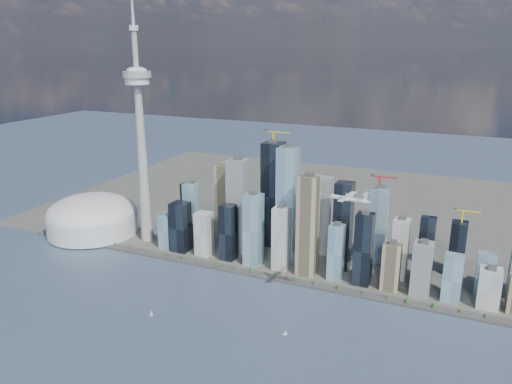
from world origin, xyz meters
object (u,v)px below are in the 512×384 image
at_px(airplane, 349,198).
at_px(sailboat_east, 285,333).
at_px(dome_stadium, 92,217).
at_px(sailboat_west, 151,314).
at_px(needle_tower, 141,134).

xyz_separation_m(airplane, sailboat_east, (-69.84, -65.64, -198.51)).
height_order(dome_stadium, sailboat_east, dome_stadium).
relative_size(sailboat_west, sailboat_east, 0.94).
bearing_deg(dome_stadium, needle_tower, 4.09).
bearing_deg(dome_stadium, sailboat_east, -21.52).
xyz_separation_m(needle_tower, dome_stadium, (-140.00, -10.00, -196.40)).
xyz_separation_m(airplane, sailboat_west, (-283.75, -99.19, -198.69)).
bearing_deg(airplane, sailboat_east, -128.85).
height_order(dome_stadium, airplane, airplane).
bearing_deg(needle_tower, sailboat_east, -29.07).
bearing_deg(sailboat_west, dome_stadium, 133.98).
height_order(needle_tower, sailboat_west, needle_tower).
relative_size(needle_tower, sailboat_west, 62.40).
distance_m(needle_tower, sailboat_west, 395.98).
xyz_separation_m(needle_tower, airplane, (473.44, -158.73, -34.32)).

